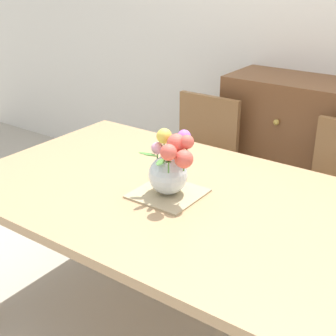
{
  "coord_description": "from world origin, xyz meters",
  "views": [
    {
      "loc": [
        1.0,
        -1.46,
        1.67
      ],
      "look_at": [
        -0.02,
        -0.03,
        0.89
      ],
      "focal_mm": 50.76,
      "sensor_mm": 36.0,
      "label": 1
    }
  ],
  "objects_px": {
    "dining_table": "(177,210)",
    "chair_left": "(198,158)",
    "dresser": "(333,165)",
    "flower_vase": "(170,166)"
  },
  "relations": [
    {
      "from": "dresser",
      "to": "dining_table",
      "type": "bearing_deg",
      "value": -101.11
    },
    {
      "from": "dining_table",
      "to": "dresser",
      "type": "xyz_separation_m",
      "value": [
        0.26,
        1.33,
        -0.19
      ]
    },
    {
      "from": "chair_left",
      "to": "flower_vase",
      "type": "xyz_separation_m",
      "value": [
        0.44,
        -0.93,
        0.39
      ]
    },
    {
      "from": "dining_table",
      "to": "flower_vase",
      "type": "xyz_separation_m",
      "value": [
        -0.01,
        -0.03,
        0.21
      ]
    },
    {
      "from": "flower_vase",
      "to": "chair_left",
      "type": "bearing_deg",
      "value": 115.4
    },
    {
      "from": "chair_left",
      "to": "dresser",
      "type": "distance_m",
      "value": 0.83
    },
    {
      "from": "dresser",
      "to": "flower_vase",
      "type": "height_order",
      "value": "flower_vase"
    },
    {
      "from": "dining_table",
      "to": "chair_left",
      "type": "xyz_separation_m",
      "value": [
        -0.45,
        0.89,
        -0.18
      ]
    },
    {
      "from": "dining_table",
      "to": "flower_vase",
      "type": "height_order",
      "value": "flower_vase"
    },
    {
      "from": "chair_left",
      "to": "dresser",
      "type": "bearing_deg",
      "value": -148.45
    }
  ]
}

